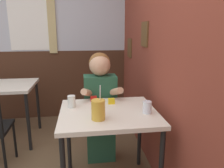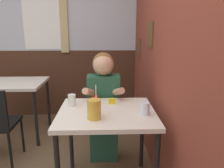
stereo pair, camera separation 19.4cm
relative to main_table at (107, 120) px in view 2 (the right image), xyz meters
name	(u,v)px [view 2 (the right image)]	position (x,y,z in m)	size (l,w,h in m)	color
brick_wall_right	(153,37)	(0.52, 0.70, 0.68)	(0.08, 4.26, 2.70)	brown
back_wall	(58,34)	(-0.76, 1.86, 0.68)	(5.47, 0.09, 2.70)	silver
main_table	(107,120)	(0.00, 0.00, 0.00)	(0.82, 0.72, 0.76)	beige
background_table	(17,89)	(-1.18, 1.09, -0.01)	(0.72, 0.69, 0.76)	beige
person_seated	(104,104)	(-0.03, 0.49, -0.02)	(0.42, 0.42, 1.20)	#235138
cocktail_pitcher	(94,109)	(-0.10, -0.16, 0.16)	(0.11, 0.11, 0.27)	gold
glass_near_pitcher	(145,108)	(0.31, -0.09, 0.14)	(0.07, 0.07, 0.10)	silver
glass_center	(72,100)	(-0.31, 0.14, 0.14)	(0.07, 0.07, 0.11)	silver
condiment_ketchup	(95,98)	(-0.11, 0.27, 0.11)	(0.06, 0.04, 0.05)	#B7140F
condiment_mustard	(112,101)	(0.05, 0.19, 0.11)	(0.06, 0.04, 0.05)	yellow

